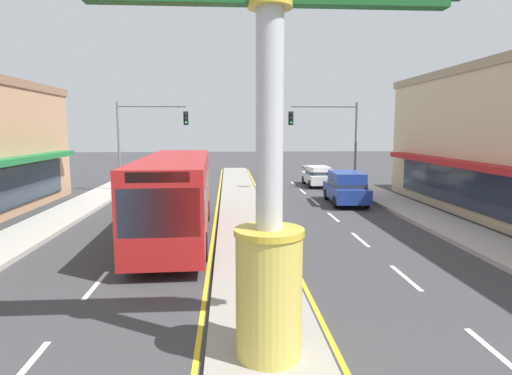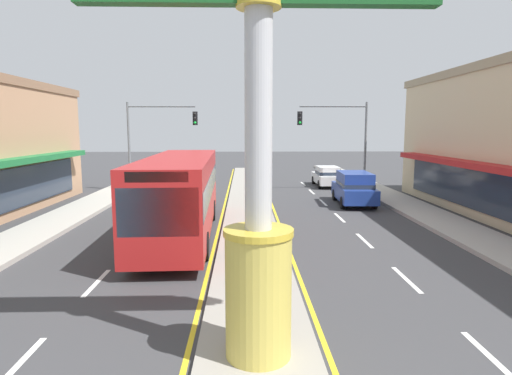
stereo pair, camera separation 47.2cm
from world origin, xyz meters
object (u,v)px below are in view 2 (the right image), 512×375
at_px(suv_near_left_lane, 354,188).
at_px(sedan_far_right_lane, 327,176).
at_px(bus_near_right_lane, 181,191).
at_px(traffic_light_right_side, 341,131).
at_px(traffic_light_left_side, 154,131).
at_px(district_sign, 259,144).

bearing_deg(suv_near_left_lane, sedan_far_right_lane, 89.97).
bearing_deg(suv_near_left_lane, bus_near_right_lane, -142.03).
height_order(traffic_light_right_side, suv_near_left_lane, traffic_light_right_side).
bearing_deg(traffic_light_left_side, bus_near_right_lane, -74.09).
distance_m(traffic_light_left_side, suv_near_left_lane, 14.14).
height_order(traffic_light_left_side, traffic_light_right_side, same).
bearing_deg(traffic_light_left_side, district_sign, -73.96).
distance_m(district_sign, traffic_light_left_side, 23.29).
bearing_deg(sedan_far_right_lane, district_sign, -103.90).
distance_m(bus_near_right_lane, suv_near_left_lane, 11.44).
distance_m(traffic_light_left_side, sedan_far_right_lane, 13.28).
bearing_deg(district_sign, sedan_far_right_lane, 76.10).
bearing_deg(suv_near_left_lane, traffic_light_right_side, 86.77).
bearing_deg(district_sign, bus_near_right_lane, 106.21).
distance_m(district_sign, traffic_light_right_side, 22.87).
bearing_deg(bus_near_right_lane, traffic_light_left_side, 105.91).
height_order(traffic_light_left_side, bus_near_right_lane, traffic_light_left_side).
xyz_separation_m(traffic_light_right_side, sedan_far_right_lane, (-0.29, 2.91, -3.46)).
bearing_deg(district_sign, traffic_light_left_side, 106.04).
bearing_deg(suv_near_left_lane, district_sign, -110.07).
relative_size(traffic_light_right_side, bus_near_right_lane, 0.55).
height_order(district_sign, suv_near_left_lane, district_sign).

